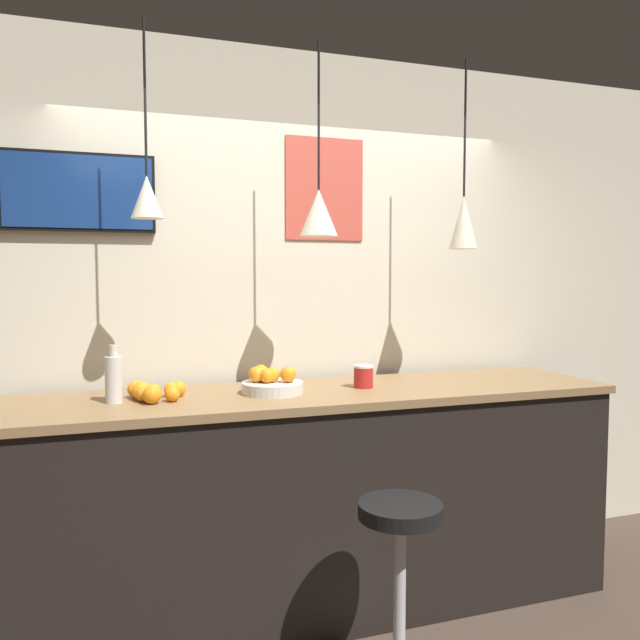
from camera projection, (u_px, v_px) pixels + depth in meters
back_wall at (293, 315)px, 3.51m from camera, size 8.00×0.06×2.90m
service_counter at (320, 498)px, 3.13m from camera, size 2.99×0.73×1.10m
bar_stool at (400, 574)px, 2.48m from camera, size 0.43×0.43×0.77m
fruit_bowl at (271, 383)px, 3.01m from camera, size 0.30×0.30×0.13m
orange_pile at (154, 392)px, 2.85m from camera, size 0.26×0.25×0.09m
juice_bottle at (114, 378)px, 2.78m from camera, size 0.08×0.08×0.26m
spread_jar at (363, 376)px, 3.16m from camera, size 0.10×0.10×0.11m
pendant_lamp_left at (147, 195)px, 2.79m from camera, size 0.14×0.14×0.87m
pendant_lamp_middle at (319, 212)px, 3.05m from camera, size 0.19×0.19×0.94m
pendant_lamp_right at (464, 222)px, 3.31m from camera, size 0.15×0.15×0.99m
mounted_tv at (79, 192)px, 3.07m from camera, size 0.72×0.04×0.39m
wall_poster at (325, 189)px, 3.48m from camera, size 0.45×0.01×0.57m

